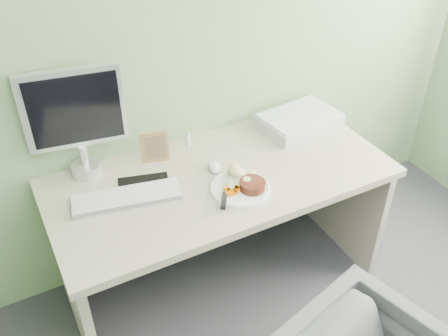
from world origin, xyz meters
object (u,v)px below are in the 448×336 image
desk (221,205)px  scanner (299,121)px  plate (240,188)px  monitor (75,118)px

desk → scanner: size_ratio=3.87×
scanner → plate: bearing=-154.8°
plate → scanner: (0.55, 0.33, 0.03)m
desk → plate: (0.02, -0.14, 0.19)m
monitor → desk: bearing=-21.1°
desk → scanner: bearing=18.7°
monitor → scanner: bearing=2.4°
desk → plate: 0.24m
desk → monitor: (-0.55, 0.31, 0.48)m
desk → monitor: size_ratio=3.07×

